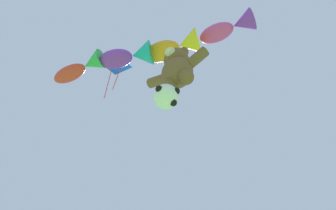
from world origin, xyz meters
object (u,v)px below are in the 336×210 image
Objects in this scene: soccer_ball_kite at (166,97)px; diamond_kite at (117,69)px; fish_kite_magenta at (230,28)px; teddy_bear_kite at (177,68)px; fish_kite_crimson at (81,68)px; fish_kite_tangerine at (175,47)px; fish_kite_violet at (129,57)px.

diamond_kite is (-2.60, -0.10, 4.56)m from soccer_ball_kite.
fish_kite_magenta is (2.42, 1.01, 4.64)m from soccer_ball_kite.
teddy_bear_kite is 1.52m from soccer_ball_kite.
soccer_ball_kite is (-0.35, -0.05, -1.48)m from teddy_bear_kite.
teddy_bear_kite is 2.84× the size of soccer_ball_kite.
fish_kite_tangerine is at bearing 20.32° from fish_kite_crimson.
fish_kite_crimson is 1.51m from diamond_kite.
teddy_bear_kite is 0.90× the size of fish_kite_crimson.
fish_kite_magenta reaches higher than soccer_ball_kite.
fish_kite_tangerine is (-2.23, -0.67, -0.49)m from fish_kite_magenta.
fish_kite_magenta is 0.98× the size of fish_kite_violet.
fish_kite_tangerine is 0.98× the size of fish_kite_crimson.
diamond_kite is (-2.79, -0.44, 0.41)m from fish_kite_tangerine.
fish_kite_tangerine is at bearing 8.98° from diamond_kite.
teddy_bear_kite is 0.96× the size of fish_kite_magenta.
teddy_bear_kite is at bearing -155.15° from fish_kite_magenta.
fish_kite_magenta is 4.31m from fish_kite_violet.
soccer_ball_kite is 0.25× the size of diamond_kite.
fish_kite_tangerine is at bearing -163.19° from fish_kite_magenta.
diamond_kite reaches higher than fish_kite_violet.
fish_kite_tangerine is at bearing 23.24° from fish_kite_violet.
fish_kite_violet is at bearing -164.88° from soccer_ball_kite.
fish_kite_magenta is at bearing 12.51° from diamond_kite.
fish_kite_tangerine is 1.02× the size of fish_kite_violet.
diamond_kite reaches higher than fish_kite_crimson.
diamond_kite is (-2.95, -0.16, 3.09)m from teddy_bear_kite.
diamond_kite is at bearing 161.99° from fish_kite_violet.
soccer_ball_kite is at bearing -119.88° from fish_kite_tangerine.
soccer_ball_kite is 0.32× the size of fish_kite_tangerine.
diamond_kite is at bearing -176.95° from teddy_bear_kite.
teddy_bear_kite is 3.89m from fish_kite_magenta.
fish_kite_violet is 1.21m from diamond_kite.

